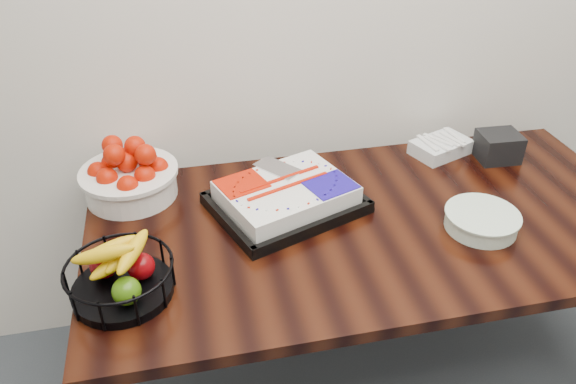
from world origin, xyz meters
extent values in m
cube|color=black|center=(0.00, 2.00, 0.73)|extent=(1.80, 0.90, 0.04)
cylinder|color=black|center=(-0.82, 2.37, 0.35)|extent=(0.07, 0.07, 0.71)
cylinder|color=black|center=(0.82, 2.37, 0.35)|extent=(0.07, 0.07, 0.71)
cube|color=black|center=(-0.26, 2.12, 0.76)|extent=(0.55, 0.49, 0.02)
cube|color=white|center=(-0.26, 2.12, 0.80)|extent=(0.47, 0.41, 0.07)
cube|color=#BC1704|center=(-0.38, 2.20, 0.84)|extent=(0.18, 0.17, 0.00)
cube|color=#1B0D91|center=(-0.14, 2.04, 0.84)|extent=(0.18, 0.17, 0.00)
cube|color=silver|center=(-0.23, 2.22, 0.84)|extent=(0.16, 0.17, 0.00)
cylinder|color=white|center=(-0.75, 2.30, 0.80)|extent=(0.30, 0.30, 0.10)
cylinder|color=white|center=(-0.75, 2.30, 0.84)|extent=(0.32, 0.32, 0.01)
cylinder|color=black|center=(-0.77, 1.82, 0.76)|extent=(0.27, 0.27, 0.03)
torus|color=black|center=(-0.77, 1.82, 0.84)|extent=(0.29, 0.29, 0.01)
cylinder|color=white|center=(0.31, 1.88, 0.77)|extent=(0.22, 0.22, 0.05)
cylinder|color=white|center=(0.31, 1.88, 0.80)|extent=(0.23, 0.23, 0.01)
cube|color=silver|center=(0.39, 2.35, 0.78)|extent=(0.25, 0.20, 0.05)
cube|color=black|center=(0.58, 2.27, 0.80)|extent=(0.15, 0.13, 0.10)
camera|label=1|loc=(-0.58, 0.65, 1.81)|focal=35.00mm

